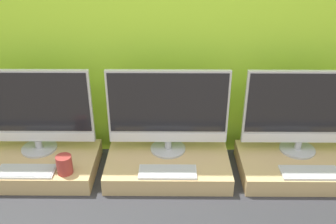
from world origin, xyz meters
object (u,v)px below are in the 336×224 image
monitor_center (168,110)px  monitor_right (305,111)px  monitor_left (32,110)px  keyboard_left (26,171)px  mug (64,165)px  keyboard_center (168,172)px  keyboard_right (310,172)px

monitor_center → monitor_right: same height
monitor_left → keyboard_left: 0.34m
monitor_left → mug: size_ratio=6.56×
monitor_left → keyboard_center: monitor_left is taller
keyboard_left → mug: (0.21, 0.00, 0.04)m
mug → keyboard_right: bearing=0.0°
keyboard_left → keyboard_center: bearing=0.0°
keyboard_center → mug: bearing=180.0°
keyboard_left → monitor_center: monitor_center is taller
monitor_right → mug: bearing=-170.1°
monitor_left → keyboard_left: (0.00, -0.22, -0.25)m
monitor_center → mug: bearing=-157.5°
mug → keyboard_right: mug is taller
mug → keyboard_center: bearing=0.0°
mug → keyboard_right: size_ratio=0.33×
monitor_right → keyboard_right: size_ratio=2.18×
monitor_center → keyboard_center: 0.34m
mug → monitor_right: (1.30, 0.22, 0.21)m
monitor_left → monitor_right: same height
keyboard_left → mug: bearing=0.0°
monitor_left → monitor_center: 0.75m
mug → monitor_center: size_ratio=0.15×
mug → monitor_right: 1.33m
monitor_center → monitor_right: (0.75, 0.00, 0.00)m
keyboard_center → monitor_left: bearing=163.4°
keyboard_center → monitor_right: 0.82m
keyboard_center → monitor_right: size_ratio=0.46×
keyboard_left → keyboard_center: size_ratio=1.00×
keyboard_left → mug: size_ratio=3.01×
monitor_center → keyboard_right: 0.82m
monitor_center → keyboard_left: bearing=-163.4°
keyboard_left → keyboard_right: size_ratio=1.00×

